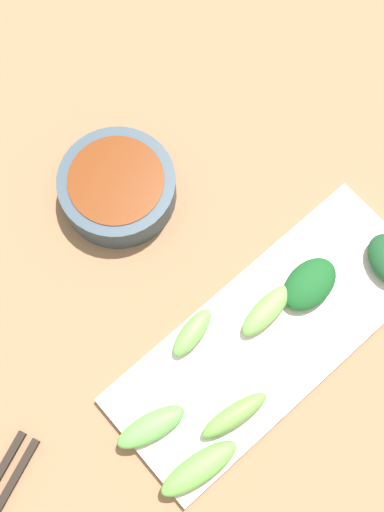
{
  "coord_description": "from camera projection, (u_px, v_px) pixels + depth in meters",
  "views": [
    {
      "loc": [
        0.15,
        -0.13,
        0.78
      ],
      "look_at": [
        -0.02,
        0.02,
        0.05
      ],
      "focal_mm": 48.3,
      "sensor_mm": 36.0,
      "label": 1
    }
  ],
  "objects": [
    {
      "name": "broccoli_stalk_3",
      "position": [
        199.0,
        468.0,
        0.7
      ],
      "size": [
        0.04,
        0.09,
        0.02
      ],
      "primitive_type": "ellipsoid",
      "rotation": [
        0.0,
        0.0,
        -0.14
      ],
      "color": "#68B34A",
      "rests_on": "serving_plate"
    },
    {
      "name": "broccoli_stalk_4",
      "position": [
        234.0,
        415.0,
        0.72
      ],
      "size": [
        0.03,
        0.08,
        0.02
      ],
      "primitive_type": "ellipsoid",
      "rotation": [
        0.0,
        0.0,
        -0.15
      ],
      "color": "#6BA348",
      "rests_on": "serving_plate"
    },
    {
      "name": "tabletop",
      "position": [
        193.0,
        289.0,
        0.79
      ],
      "size": [
        2.1,
        2.1,
        0.02
      ],
      "primitive_type": "cube",
      "color": "#8E6849",
      "rests_on": "ground"
    },
    {
      "name": "broccoli_stalk_5",
      "position": [
        151.0,
        427.0,
        0.72
      ],
      "size": [
        0.05,
        0.08,
        0.02
      ],
      "primitive_type": "ellipsoid",
      "rotation": [
        0.0,
        0.0,
        -0.23
      ],
      "color": "#63B24F",
      "rests_on": "serving_plate"
    },
    {
      "name": "broccoli_leafy_1",
      "position": [
        309.0,
        284.0,
        0.76
      ],
      "size": [
        0.05,
        0.07,
        0.03
      ],
      "primitive_type": "ellipsoid",
      "rotation": [
        0.0,
        0.0,
        0.08
      ],
      "color": "#175322",
      "rests_on": "serving_plate"
    },
    {
      "name": "broccoli_stalk_0",
      "position": [
        267.0,
        310.0,
        0.75
      ],
      "size": [
        0.03,
        0.08,
        0.02
      ],
      "primitive_type": "ellipsoid",
      "rotation": [
        0.0,
        0.0,
        0.08
      ],
      "color": "#75B653",
      "rests_on": "serving_plate"
    },
    {
      "name": "broccoli_stalk_6",
      "position": [
        192.0,
        332.0,
        0.75
      ],
      "size": [
        0.04,
        0.07,
        0.02
      ],
      "primitive_type": "ellipsoid",
      "rotation": [
        0.0,
        0.0,
        0.21
      ],
      "color": "#6FBA52",
      "rests_on": "serving_plate"
    },
    {
      "name": "serving_plate",
      "position": [
        270.0,
        336.0,
        0.76
      ],
      "size": [
        0.15,
        0.38,
        0.01
      ],
      "primitive_type": "cube",
      "color": "silver",
      "rests_on": "tabletop"
    },
    {
      "name": "sauce_bowl",
      "position": [
        118.0,
        187.0,
        0.79
      ],
      "size": [
        0.14,
        0.14,
        0.04
      ],
      "color": "#324452",
      "rests_on": "tabletop"
    }
  ]
}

